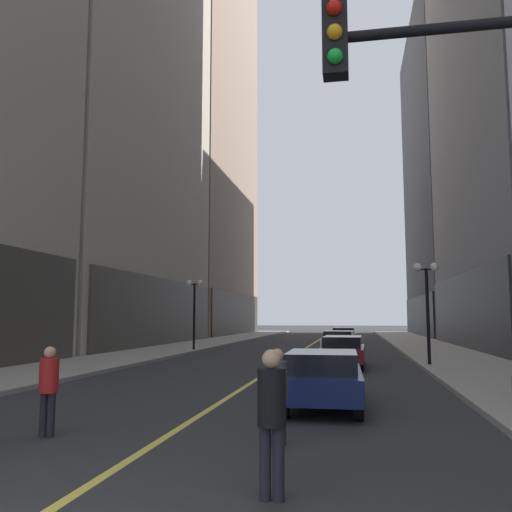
# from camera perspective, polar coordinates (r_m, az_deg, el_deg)

# --- Properties ---
(ground_plane) EXTENTS (200.00, 200.00, 0.00)m
(ground_plane) POSITION_cam_1_polar(r_m,az_deg,el_deg) (38.24, 5.49, -9.71)
(ground_plane) COLOR #2D2D30
(sidewalk_left) EXTENTS (4.50, 78.00, 0.15)m
(sidewalk_left) POSITION_cam_1_polar(r_m,az_deg,el_deg) (39.82, -6.58, -9.46)
(sidewalk_left) COLOR #9E9991
(sidewalk_left) RESTS_ON ground
(sidewalk_right) EXTENTS (4.50, 78.00, 0.15)m
(sidewalk_right) POSITION_cam_1_polar(r_m,az_deg,el_deg) (38.41, 18.02, -9.29)
(sidewalk_right) COLOR #9E9991
(sidewalk_right) RESTS_ON ground
(lane_centre_stripe) EXTENTS (0.16, 70.00, 0.01)m
(lane_centre_stripe) POSITION_cam_1_polar(r_m,az_deg,el_deg) (38.24, 5.49, -9.70)
(lane_centre_stripe) COLOR #E5D64C
(lane_centre_stripe) RESTS_ON ground
(building_left_mid) EXTENTS (15.97, 24.00, 41.10)m
(building_left_mid) POSITION_cam_1_polar(r_m,az_deg,el_deg) (47.10, -18.83, 16.75)
(building_left_mid) COLOR #B7AD99
(building_left_mid) RESTS_ON ground
(building_left_far) EXTENTS (10.45, 26.00, 79.12)m
(building_left_far) POSITION_cam_1_polar(r_m,az_deg,el_deg) (75.68, -5.96, 23.03)
(building_left_far) COLOR gray
(building_left_far) RESTS_ON ground
(building_right_far) EXTENTS (13.87, 26.00, 37.11)m
(building_right_far) POSITION_cam_1_polar(r_m,az_deg,el_deg) (66.61, 22.46, 8.17)
(building_right_far) COLOR #4C515B
(building_right_far) RESTS_ON ground
(car_navy) EXTENTS (1.86, 4.16, 1.32)m
(car_navy) POSITION_cam_1_polar(r_m,az_deg,el_deg) (12.94, 7.17, -12.73)
(car_navy) COLOR #141E4C
(car_navy) RESTS_ON ground
(car_maroon) EXTENTS (1.87, 4.78, 1.32)m
(car_maroon) POSITION_cam_1_polar(r_m,az_deg,el_deg) (23.24, 9.30, -9.93)
(car_maroon) COLOR maroon
(car_maroon) RESTS_ON ground
(car_white) EXTENTS (2.00, 4.54, 1.32)m
(car_white) POSITION_cam_1_polar(r_m,az_deg,el_deg) (32.04, 8.90, -8.99)
(car_white) COLOR silver
(car_white) RESTS_ON ground
(car_blue) EXTENTS (1.87, 4.49, 1.32)m
(car_blue) POSITION_cam_1_polar(r_m,az_deg,el_deg) (41.74, 9.42, -8.39)
(car_blue) COLOR navy
(car_blue) RESTS_ON ground
(pedestrian_with_orange_bag) EXTENTS (0.48, 0.48, 1.59)m
(pedestrian_with_orange_bag) POSITION_cam_1_polar(r_m,az_deg,el_deg) (9.19, 2.32, -14.05)
(pedestrian_with_orange_bag) COLOR black
(pedestrian_with_orange_bag) RESTS_ON ground
(pedestrian_in_black_coat) EXTENTS (0.36, 0.36, 1.74)m
(pedestrian_in_black_coat) POSITION_cam_1_polar(r_m,az_deg,el_deg) (6.55, 1.68, -16.26)
(pedestrian_in_black_coat) COLOR black
(pedestrian_in_black_coat) RESTS_ON ground
(pedestrian_in_red_jacket) EXTENTS (0.39, 0.39, 1.59)m
(pedestrian_in_red_jacket) POSITION_cam_1_polar(r_m,az_deg,el_deg) (10.53, -21.30, -12.66)
(pedestrian_in_red_jacket) COLOR black
(pedestrian_in_red_jacket) RESTS_ON ground
(street_lamp_left_far) EXTENTS (1.06, 0.36, 4.43)m
(street_lamp_left_far) POSITION_cam_1_polar(r_m,az_deg,el_deg) (33.28, -6.61, -4.56)
(street_lamp_left_far) COLOR black
(street_lamp_left_far) RESTS_ON ground
(street_lamp_right_mid) EXTENTS (1.06, 0.36, 4.43)m
(street_lamp_right_mid) POSITION_cam_1_polar(r_m,az_deg,el_deg) (23.88, 17.82, -3.51)
(street_lamp_right_mid) COLOR black
(street_lamp_right_mid) RESTS_ON ground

